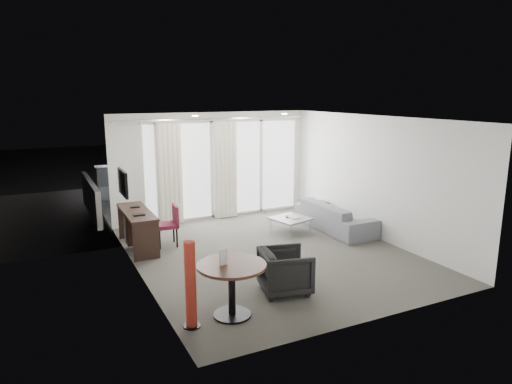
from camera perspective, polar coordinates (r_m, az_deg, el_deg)
name	(u,v)px	position (r m, az deg, el deg)	size (l,w,h in m)	color
floor	(270,253)	(8.96, 1.70, -7.63)	(5.00, 6.00, 0.00)	#4B4841
ceiling	(270,118)	(8.44, 1.82, 9.21)	(5.00, 6.00, 0.00)	white
wall_left	(136,201)	(7.78, -14.74, -1.13)	(0.00, 6.00, 2.60)	silver
wall_right	(374,177)	(10.00, 14.53, 1.81)	(0.00, 6.00, 2.60)	silver
wall_front	(377,230)	(6.20, 14.87, -4.57)	(5.00, 0.00, 2.60)	silver
window_panel	(225,169)	(11.41, -3.93, 2.92)	(4.00, 0.02, 2.38)	white
window_frame	(225,169)	(11.40, -3.90, 2.91)	(4.10, 0.06, 2.44)	white
curtain_left	(170,174)	(10.80, -10.73, 2.20)	(0.60, 0.20, 2.38)	silver
curtain_right	(225,170)	(11.24, -3.84, 2.78)	(0.60, 0.20, 2.38)	silver
curtain_track	(215,119)	(11.01, -5.16, 9.11)	(4.80, 0.04, 0.04)	#B2B2B7
downlight_a	(195,116)	(9.56, -7.61, 9.41)	(0.12, 0.12, 0.02)	#FFE0B2
downlight_b	(284,114)	(10.42, 3.56, 9.73)	(0.12, 0.12, 0.02)	#FFE0B2
desk	(138,230)	(9.44, -14.58, -4.56)	(0.51, 1.63, 0.76)	black
tv	(123,183)	(9.18, -16.32, 1.10)	(0.05, 0.80, 0.50)	black
desk_chair	(167,226)	(9.43, -11.12, -4.17)	(0.46, 0.43, 0.84)	maroon
round_table	(232,290)	(6.46, -3.03, -12.15)	(0.96, 0.96, 0.76)	#3E2016
menu_card	(223,268)	(6.30, -4.10, -9.46)	(0.13, 0.02, 0.23)	white
red_lamp	(191,285)	(6.14, -8.18, -11.43)	(0.24, 0.24, 1.19)	maroon
tub_armchair	(285,271)	(7.20, 3.69, -9.82)	(0.73, 0.76, 0.69)	black
coffee_table	(290,225)	(10.21, 4.32, -4.15)	(0.75, 0.75, 0.34)	gray
remote	(287,216)	(10.22, 3.87, -3.01)	(0.05, 0.16, 0.02)	black
magazine	(294,216)	(10.20, 4.72, -3.06)	(0.22, 0.28, 0.02)	gray
sofa	(335,216)	(10.51, 9.83, -3.00)	(2.16, 0.84, 0.63)	slate
terrace_slab	(205,205)	(13.05, -6.37, -1.58)	(5.60, 3.00, 0.12)	#4D4D50
rattan_chair_a	(232,186)	(13.35, -3.06, 0.70)	(0.51, 0.51, 0.74)	brown
rattan_chair_b	(234,181)	(13.86, -2.77, 1.40)	(0.59, 0.59, 0.87)	brown
rattan_table	(259,192)	(13.15, 0.36, 0.01)	(0.51, 0.51, 0.51)	brown
balustrade	(189,177)	(14.28, -8.40, 1.87)	(5.50, 0.06, 1.05)	#B2B2B7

